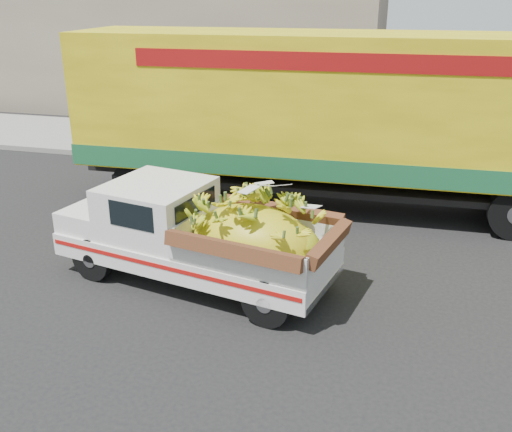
# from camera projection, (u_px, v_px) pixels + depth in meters

# --- Properties ---
(ground) EXTENTS (100.00, 100.00, 0.00)m
(ground) POSITION_uv_depth(u_px,v_px,m) (242.00, 304.00, 8.96)
(ground) COLOR black
(ground) RESTS_ON ground
(curb) EXTENTS (60.00, 0.25, 0.15)m
(curb) POSITION_uv_depth(u_px,v_px,m) (317.00, 170.00, 15.42)
(curb) COLOR gray
(curb) RESTS_ON ground
(sidewalk) EXTENTS (60.00, 4.00, 0.14)m
(sidewalk) POSITION_uv_depth(u_px,v_px,m) (328.00, 151.00, 17.31)
(sidewalk) COLOR gray
(sidewalk) RESTS_ON ground
(building_left) EXTENTS (18.00, 6.00, 5.00)m
(building_left) POSITION_uv_depth(u_px,v_px,m) (160.00, 45.00, 23.65)
(building_left) COLOR gray
(building_left) RESTS_ON ground
(pickup_truck) EXTENTS (4.89, 2.58, 1.63)m
(pickup_truck) POSITION_uv_depth(u_px,v_px,m) (213.00, 237.00, 9.24)
(pickup_truck) COLOR black
(pickup_truck) RESTS_ON ground
(semi_trailer) EXTENTS (12.03, 2.89, 3.80)m
(semi_trailer) POSITION_uv_depth(u_px,v_px,m) (347.00, 115.00, 12.23)
(semi_trailer) COLOR black
(semi_trailer) RESTS_ON ground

